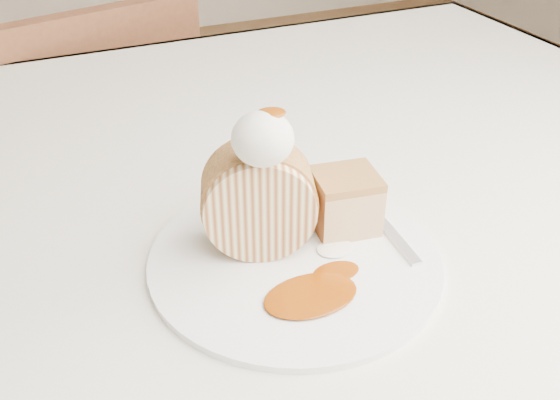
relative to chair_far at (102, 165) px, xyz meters
name	(u,v)px	position (x,y,z in m)	size (l,w,h in m)	color
table	(189,244)	(0.02, -0.60, 0.20)	(1.40, 0.90, 0.75)	silver
chair_far	(102,165)	(0.00, 0.00, 0.00)	(0.46, 0.46, 0.80)	brown
plate	(295,259)	(0.07, -0.78, 0.30)	(0.26, 0.26, 0.01)	white
roulade_slice	(259,200)	(0.05, -0.75, 0.35)	(0.10, 0.10, 0.05)	beige
cake_chunk	(345,204)	(0.14, -0.75, 0.32)	(0.06, 0.05, 0.05)	#BE8348
whipped_cream	(263,139)	(0.05, -0.77, 0.42)	(0.05, 0.05, 0.04)	silver
caramel_drizzle	(270,107)	(0.06, -0.77, 0.44)	(0.03, 0.02, 0.01)	#803405
caramel_pool	(311,295)	(0.06, -0.83, 0.30)	(0.08, 0.05, 0.00)	#803405
fork	(388,229)	(0.17, -0.78, 0.30)	(0.02, 0.15, 0.00)	silver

